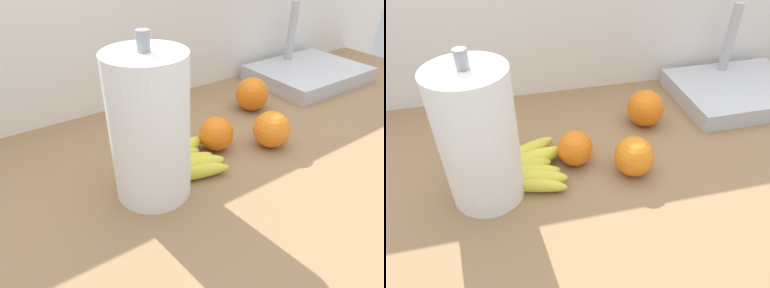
# 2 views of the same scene
# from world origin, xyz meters

# --- Properties ---
(wall_back) EXTENTS (1.99, 0.06, 1.30)m
(wall_back) POSITION_xyz_m (0.00, 0.37, 0.65)
(wall_back) COLOR silver
(wall_back) RESTS_ON ground
(banana_bunch) EXTENTS (0.22, 0.18, 0.04)m
(banana_bunch) POSITION_xyz_m (-0.20, 0.03, 0.93)
(banana_bunch) COLOR gold
(banana_bunch) RESTS_ON counter
(orange_right) EXTENTS (0.07, 0.07, 0.07)m
(orange_right) POSITION_xyz_m (-0.07, 0.05, 0.95)
(orange_right) COLOR orange
(orange_right) RESTS_ON counter
(orange_back_left) EXTENTS (0.08, 0.08, 0.08)m
(orange_back_left) POSITION_xyz_m (0.04, -0.01, 0.95)
(orange_back_left) COLOR orange
(orange_back_left) RESTS_ON counter
(orange_center) EXTENTS (0.08, 0.08, 0.08)m
(orange_center) POSITION_xyz_m (0.12, 0.14, 0.95)
(orange_center) COLOR orange
(orange_center) RESTS_ON counter
(paper_towel_roll) EXTENTS (0.13, 0.13, 0.28)m
(paper_towel_roll) POSITION_xyz_m (-0.24, 0.00, 1.03)
(paper_towel_roll) COLOR white
(paper_towel_roll) RESTS_ON counter
(sink_basin) EXTENTS (0.32, 0.25, 0.22)m
(sink_basin) POSITION_xyz_m (0.40, 0.20, 0.93)
(sink_basin) COLOR #B7BABF
(sink_basin) RESTS_ON counter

